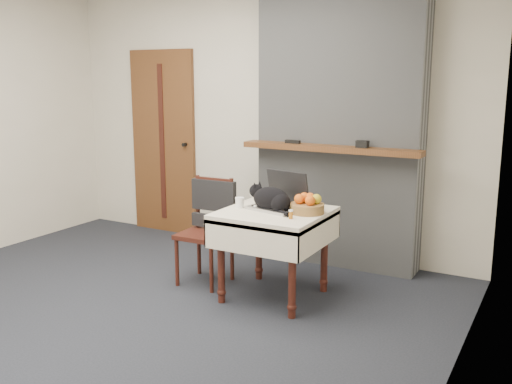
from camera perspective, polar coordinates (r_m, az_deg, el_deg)
ground at (r=4.42m, az=-12.44°, el=-11.64°), size 4.50×4.50×0.00m
room_shell at (r=4.43m, az=-9.40°, el=11.96°), size 4.52×4.01×2.61m
door at (r=6.40m, az=-9.23°, el=4.90°), size 0.82×0.10×2.00m
chimney at (r=5.21m, az=8.34°, el=6.76°), size 1.62×0.48×2.60m
side_table at (r=4.42m, az=1.84°, el=-3.31°), size 0.78×0.78×0.70m
laptop at (r=4.46m, az=2.44°, el=-0.75°), size 0.45×0.41×0.29m
cat at (r=4.36m, az=1.59°, el=-0.74°), size 0.42×0.25×0.21m
cream_jar at (r=4.49m, az=-1.64°, el=-1.06°), size 0.07×0.07×0.08m
pill_bottle at (r=4.14m, az=3.50°, el=-2.22°), size 0.03×0.03×0.07m
fruit_basket at (r=4.32m, az=5.15°, el=-1.33°), size 0.26×0.26×0.15m
desk_clutter at (r=4.33m, az=4.70°, el=-2.06°), size 0.15×0.08×0.01m
chair at (r=4.82m, az=-4.64°, el=-2.36°), size 0.41×0.40×0.88m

